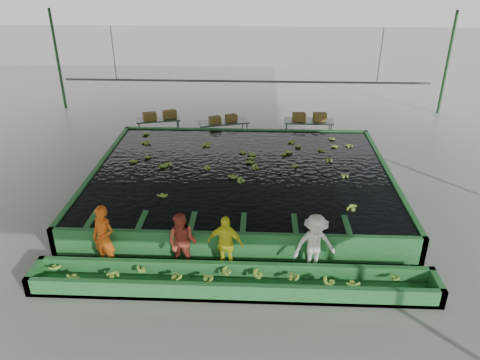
{
  "coord_description": "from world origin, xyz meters",
  "views": [
    {
      "loc": [
        0.59,
        -12.74,
        7.59
      ],
      "look_at": [
        0.0,
        0.5,
        1.0
      ],
      "focal_mm": 35.0,
      "sensor_mm": 36.0,
      "label": 1
    }
  ],
  "objects_px": {
    "packing_table_right": "(308,131)",
    "box_stack_left": "(160,119)",
    "flotation_tank": "(241,181)",
    "box_stack_mid": "(223,122)",
    "box_stack_right": "(309,120)",
    "worker_b": "(182,242)",
    "worker_c": "(225,244)",
    "sorting_trough": "(233,282)",
    "packing_table_mid": "(224,132)",
    "worker_d": "(315,245)",
    "worker_a": "(104,238)",
    "packing_table_left": "(159,128)"
  },
  "relations": [
    {
      "from": "sorting_trough",
      "to": "box_stack_right",
      "type": "relative_size",
      "value": 6.92
    },
    {
      "from": "flotation_tank",
      "to": "packing_table_mid",
      "type": "distance_m",
      "value": 4.8
    },
    {
      "from": "packing_table_left",
      "to": "packing_table_mid",
      "type": "xyz_separation_m",
      "value": [
        2.93,
        -0.48,
        0.05
      ]
    },
    {
      "from": "packing_table_left",
      "to": "worker_a",
      "type": "bearing_deg",
      "value": -86.81
    },
    {
      "from": "worker_c",
      "to": "flotation_tank",
      "type": "bearing_deg",
      "value": 98.38
    },
    {
      "from": "worker_c",
      "to": "packing_table_mid",
      "type": "bearing_deg",
      "value": 106.1
    },
    {
      "from": "worker_b",
      "to": "box_stack_mid",
      "type": "xyz_separation_m",
      "value": [
        0.36,
        8.96,
        0.14
      ]
    },
    {
      "from": "packing_table_right",
      "to": "box_stack_left",
      "type": "bearing_deg",
      "value": 178.1
    },
    {
      "from": "sorting_trough",
      "to": "worker_a",
      "type": "distance_m",
      "value": 3.52
    },
    {
      "from": "worker_c",
      "to": "worker_d",
      "type": "height_order",
      "value": "worker_d"
    },
    {
      "from": "packing_table_mid",
      "to": "box_stack_left",
      "type": "distance_m",
      "value": 2.91
    },
    {
      "from": "flotation_tank",
      "to": "box_stack_mid",
      "type": "xyz_separation_m",
      "value": [
        -0.97,
        4.66,
        0.5
      ]
    },
    {
      "from": "box_stack_left",
      "to": "box_stack_right",
      "type": "bearing_deg",
      "value": -1.78
    },
    {
      "from": "flotation_tank",
      "to": "worker_a",
      "type": "distance_m",
      "value": 5.48
    },
    {
      "from": "worker_a",
      "to": "worker_d",
      "type": "distance_m",
      "value": 5.4
    },
    {
      "from": "box_stack_right",
      "to": "packing_table_right",
      "type": "bearing_deg",
      "value": -150.03
    },
    {
      "from": "sorting_trough",
      "to": "packing_table_left",
      "type": "relative_size",
      "value": 5.31
    },
    {
      "from": "box_stack_mid",
      "to": "packing_table_right",
      "type": "bearing_deg",
      "value": 5.06
    },
    {
      "from": "flotation_tank",
      "to": "worker_d",
      "type": "xyz_separation_m",
      "value": [
        2.04,
        -4.3,
        0.4
      ]
    },
    {
      "from": "worker_c",
      "to": "packing_table_left",
      "type": "bearing_deg",
      "value": 122.56
    },
    {
      "from": "flotation_tank",
      "to": "worker_a",
      "type": "relative_size",
      "value": 5.57
    },
    {
      "from": "worker_b",
      "to": "packing_table_left",
      "type": "bearing_deg",
      "value": 116.23
    },
    {
      "from": "packing_table_right",
      "to": "box_stack_right",
      "type": "xyz_separation_m",
      "value": [
        0.02,
        0.01,
        0.48
      ]
    },
    {
      "from": "packing_table_left",
      "to": "packing_table_mid",
      "type": "distance_m",
      "value": 2.97
    },
    {
      "from": "packing_table_right",
      "to": "worker_d",
      "type": "bearing_deg",
      "value": -93.98
    },
    {
      "from": "sorting_trough",
      "to": "worker_a",
      "type": "height_order",
      "value": "worker_a"
    },
    {
      "from": "box_stack_right",
      "to": "worker_c",
      "type": "bearing_deg",
      "value": -107.56
    },
    {
      "from": "worker_a",
      "to": "box_stack_mid",
      "type": "distance_m",
      "value": 9.27
    },
    {
      "from": "worker_d",
      "to": "packing_table_right",
      "type": "xyz_separation_m",
      "value": [
        0.65,
        9.28,
        -0.37
      ]
    },
    {
      "from": "worker_d",
      "to": "sorting_trough",
      "type": "bearing_deg",
      "value": -171.4
    },
    {
      "from": "worker_b",
      "to": "worker_c",
      "type": "xyz_separation_m",
      "value": [
        1.1,
        0.0,
        -0.01
      ]
    },
    {
      "from": "sorting_trough",
      "to": "worker_c",
      "type": "xyz_separation_m",
      "value": [
        -0.23,
        0.8,
        0.56
      ]
    },
    {
      "from": "packing_table_left",
      "to": "packing_table_mid",
      "type": "bearing_deg",
      "value": -9.39
    },
    {
      "from": "worker_b",
      "to": "packing_table_right",
      "type": "height_order",
      "value": "worker_b"
    },
    {
      "from": "worker_b",
      "to": "packing_table_mid",
      "type": "relative_size",
      "value": 0.78
    },
    {
      "from": "worker_b",
      "to": "worker_d",
      "type": "xyz_separation_m",
      "value": [
        3.37,
        0.0,
        0.03
      ]
    },
    {
      "from": "worker_b",
      "to": "packing_table_mid",
      "type": "height_order",
      "value": "worker_b"
    },
    {
      "from": "worker_c",
      "to": "box_stack_right",
      "type": "height_order",
      "value": "worker_c"
    },
    {
      "from": "worker_c",
      "to": "box_stack_left",
      "type": "distance_m",
      "value": 10.15
    },
    {
      "from": "flotation_tank",
      "to": "worker_b",
      "type": "relative_size",
      "value": 6.12
    },
    {
      "from": "sorting_trough",
      "to": "packing_table_left",
      "type": "xyz_separation_m",
      "value": [
        -3.89,
        10.29,
        0.18
      ]
    },
    {
      "from": "sorting_trough",
      "to": "packing_table_right",
      "type": "height_order",
      "value": "packing_table_right"
    },
    {
      "from": "flotation_tank",
      "to": "box_stack_mid",
      "type": "relative_size",
      "value": 8.31
    },
    {
      "from": "worker_c",
      "to": "packing_table_right",
      "type": "distance_m",
      "value": 9.74
    },
    {
      "from": "worker_d",
      "to": "packing_table_mid",
      "type": "xyz_separation_m",
      "value": [
        -3.0,
        9.0,
        -0.37
      ]
    },
    {
      "from": "flotation_tank",
      "to": "worker_b",
      "type": "bearing_deg",
      "value": -107.22
    },
    {
      "from": "flotation_tank",
      "to": "box_stack_left",
      "type": "xyz_separation_m",
      "value": [
        -3.81,
        5.2,
        0.41
      ]
    },
    {
      "from": "worker_c",
      "to": "box_stack_right",
      "type": "bearing_deg",
      "value": 83.92
    },
    {
      "from": "packing_table_mid",
      "to": "box_stack_mid",
      "type": "height_order",
      "value": "box_stack_mid"
    },
    {
      "from": "flotation_tank",
      "to": "worker_c",
      "type": "bearing_deg",
      "value": -93.09
    }
  ]
}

